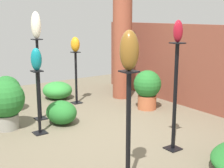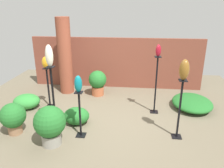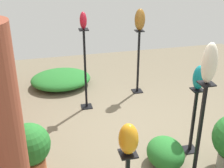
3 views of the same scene
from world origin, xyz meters
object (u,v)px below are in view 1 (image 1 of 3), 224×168
pedestal_bronze (128,135)px  art_vase_teal (36,59)px  potted_plant_walkway_edge (147,87)px  pedestal_ruby (175,102)px  art_vase_amber (75,44)px  art_vase_ivory (36,25)px  pedestal_amber (76,80)px  art_vase_bronze (129,50)px  pedestal_teal (39,105)px  art_vase_ruby (178,31)px  brick_pillar (122,46)px  pedestal_ivory (39,83)px  potted_plant_front_left (5,102)px  potted_plant_front_right (6,92)px

pedestal_bronze → art_vase_teal: 2.13m
art_vase_teal → potted_plant_walkway_edge: art_vase_teal is taller
pedestal_bronze → potted_plant_walkway_edge: 2.95m
pedestal_ruby → art_vase_amber: size_ratio=4.83×
art_vase_ivory → art_vase_teal: art_vase_ivory is taller
pedestal_bronze → pedestal_ruby: pedestal_ruby is taller
pedestal_amber → art_vase_amber: art_vase_amber is taller
art_vase_bronze → art_vase_teal: 2.06m
art_vase_ivory → pedestal_ruby: bearing=23.5°
pedestal_bronze → pedestal_teal: pedestal_bronze is taller
art_vase_ruby → art_vase_amber: art_vase_ruby is taller
art_vase_ruby → brick_pillar: bearing=157.1°
pedestal_ruby → art_vase_bronze: art_vase_bronze is taller
pedestal_ruby → pedestal_ivory: bearing=-156.5°
pedestal_ivory → pedestal_amber: pedestal_ivory is taller
pedestal_teal → pedestal_ruby: size_ratio=0.68×
pedestal_teal → potted_plant_front_left: size_ratio=1.23×
art_vase_bronze → pedestal_ivory: bearing=177.5°
art_vase_teal → art_vase_bronze: bearing=4.8°
pedestal_teal → art_vase_amber: (-1.21, 1.33, 0.79)m
art_vase_amber → potted_plant_front_right: size_ratio=0.44×
pedestal_teal → art_vase_teal: 0.72m
art_vase_bronze → art_vase_teal: (-2.03, -0.17, -0.30)m
pedestal_ivory → art_vase_ruby: size_ratio=4.96×
potted_plant_front_right → art_vase_bronze: bearing=3.8°
brick_pillar → art_vase_teal: size_ratio=6.77×
art_vase_amber → art_vase_ivory: bearing=-62.3°
brick_pillar → potted_plant_front_left: 2.92m
art_vase_bronze → pedestal_amber: bearing=160.4°
art_vase_teal → potted_plant_front_left: 0.95m
potted_plant_walkway_edge → pedestal_bronze: bearing=-45.6°
pedestal_bronze → art_vase_ivory: (-2.69, 0.12, 1.08)m
pedestal_teal → art_vase_ivory: 1.41m
pedestal_amber → potted_plant_front_left: 1.83m
art_vase_teal → potted_plant_walkway_edge: (-0.03, 2.27, -0.74)m
pedestal_ruby → potted_plant_walkway_edge: (-1.66, 0.99, -0.25)m
pedestal_teal → art_vase_ivory: art_vase_ivory is taller
pedestal_teal → art_vase_ivory: bearing=156.5°
art_vase_teal → pedestal_bronze: bearing=4.8°
brick_pillar → art_vase_amber: bearing=-98.2°
pedestal_ruby → art_vase_teal: (-1.64, -1.28, 0.49)m
potted_plant_front_right → art_vase_ruby: bearing=23.5°
pedestal_ivory → pedestal_teal: pedestal_ivory is taller
art_vase_ivory → art_vase_ruby: size_ratio=1.59×
pedestal_amber → art_vase_ivory: 1.66m
pedestal_amber → art_vase_ivory: art_vase_ivory is taller
pedestal_teal → art_vase_bronze: bearing=4.8°
pedestal_ivory → pedestal_teal: size_ratio=1.42×
pedestal_teal → art_vase_ivory: (-0.66, 0.29, 1.21)m
pedestal_ivory → art_vase_ivory: (-0.00, -0.00, 1.00)m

